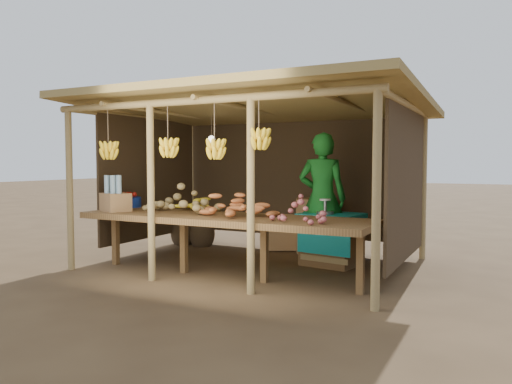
% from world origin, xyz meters
% --- Properties ---
extents(ground, '(60.00, 60.00, 0.00)m').
position_xyz_m(ground, '(0.00, 0.00, 0.00)').
color(ground, brown).
rests_on(ground, ground).
extents(stall_structure, '(4.70, 3.50, 2.43)m').
position_xyz_m(stall_structure, '(-0.05, -0.04, 1.92)').
color(stall_structure, '#9E8351').
rests_on(stall_structure, ground).
extents(counter, '(3.90, 1.05, 0.80)m').
position_xyz_m(counter, '(0.00, -0.95, 0.74)').
color(counter, brown).
rests_on(counter, ground).
extents(potato_heap, '(1.03, 0.64, 0.37)m').
position_xyz_m(potato_heap, '(-0.75, -0.88, 0.98)').
color(potato_heap, olive).
rests_on(potato_heap, counter).
extents(sweet_potato_heap, '(1.08, 0.83, 0.36)m').
position_xyz_m(sweet_potato_heap, '(0.19, -0.97, 0.98)').
color(sweet_potato_heap, '#BC6230').
rests_on(sweet_potato_heap, counter).
extents(onion_heap, '(0.74, 0.46, 0.35)m').
position_xyz_m(onion_heap, '(1.15, -1.17, 0.98)').
color(onion_heap, '#B05558').
rests_on(onion_heap, counter).
extents(banana_pile, '(0.61, 0.47, 0.34)m').
position_xyz_m(banana_pile, '(-0.63, -0.63, 0.97)').
color(banana_pile, gold).
rests_on(banana_pile, counter).
extents(tomato_basin, '(0.44, 0.44, 0.23)m').
position_xyz_m(tomato_basin, '(-1.90, -0.60, 0.89)').
color(tomato_basin, navy).
rests_on(tomato_basin, counter).
extents(bottle_box, '(0.49, 0.45, 0.50)m').
position_xyz_m(bottle_box, '(-1.62, -1.13, 0.99)').
color(bottle_box, '#A17548').
rests_on(bottle_box, counter).
extents(vendor, '(0.77, 0.58, 1.91)m').
position_xyz_m(vendor, '(0.82, 0.52, 0.96)').
color(vendor, '#197124').
rests_on(vendor, ground).
extents(tarp_crate, '(0.91, 0.82, 0.97)m').
position_xyz_m(tarp_crate, '(1.00, 0.42, 0.40)').
color(tarp_crate, brown).
rests_on(tarp_crate, ground).
extents(carton_stack, '(1.27, 0.61, 0.87)m').
position_xyz_m(carton_stack, '(0.24, 1.20, 0.38)').
color(carton_stack, '#A17548').
rests_on(carton_stack, ground).
extents(burlap_sacks, '(0.86, 0.45, 0.61)m').
position_xyz_m(burlap_sacks, '(-1.75, 0.94, 0.26)').
color(burlap_sacks, '#42311E').
rests_on(burlap_sacks, ground).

